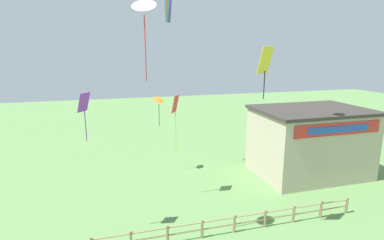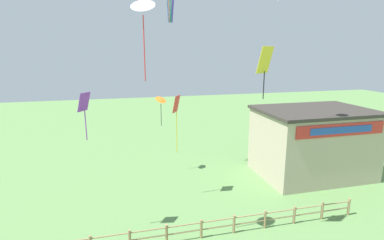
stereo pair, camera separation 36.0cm
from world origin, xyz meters
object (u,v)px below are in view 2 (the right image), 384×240
seaside_building (312,142)px  kite_purple_streamer (84,107)px  kite_red_diamond (176,112)px  kite_orange_delta (161,101)px  kite_white_delta (143,8)px  kite_yellow_diamond (265,63)px

seaside_building → kite_purple_streamer: kite_purple_streamer is taller
kite_red_diamond → kite_orange_delta: bearing=94.2°
kite_purple_streamer → kite_white_delta: kite_white_delta is taller
kite_orange_delta → kite_yellow_diamond: bearing=-70.6°
kite_purple_streamer → kite_red_diamond: bearing=30.3°
kite_purple_streamer → kite_orange_delta: bearing=56.9°
kite_yellow_diamond → kite_white_delta: size_ratio=0.69×
kite_purple_streamer → kite_red_diamond: kite_purple_streamer is taller
seaside_building → kite_purple_streamer: size_ratio=3.51×
seaside_building → kite_white_delta: kite_white_delta is taller
seaside_building → kite_red_diamond: bearing=-174.3°
kite_red_diamond → seaside_building: bearing=5.7°
kite_yellow_diamond → kite_red_diamond: (-3.23, 5.56, -3.30)m
kite_purple_streamer → kite_yellow_diamond: 9.17m
kite_orange_delta → kite_red_diamond: kite_red_diamond is taller
kite_orange_delta → kite_white_delta: bearing=-102.4°
kite_red_diamond → kite_white_delta: size_ratio=1.06×
kite_yellow_diamond → kite_white_delta: (-5.65, 0.68, 2.41)m
seaside_building → kite_yellow_diamond: kite_yellow_diamond is taller
seaside_building → kite_purple_streamer: bearing=-165.7°
kite_orange_delta → kite_white_delta: 11.20m
kite_yellow_diamond → kite_red_diamond: 7.23m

